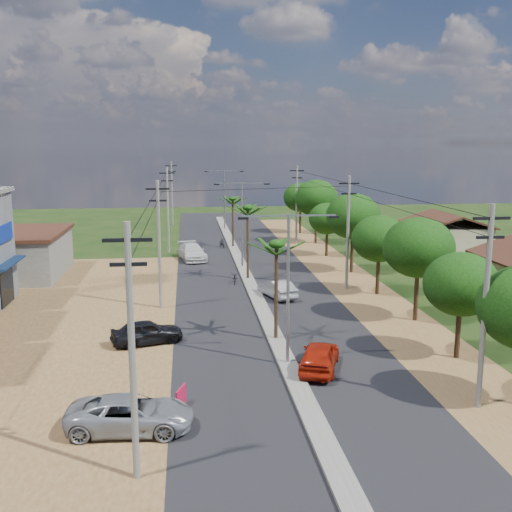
{
  "coord_description": "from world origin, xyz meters",
  "views": [
    {
      "loc": [
        -5.1,
        -29.36,
        11.47
      ],
      "look_at": [
        0.13,
        15.14,
        3.0
      ],
      "focal_mm": 42.0,
      "sensor_mm": 36.0,
      "label": 1
    }
  ],
  "objects_px": {
    "car_parked_silver": "(131,415)",
    "moto_rider_east": "(313,361)",
    "car_parked_dark": "(147,333)",
    "car_white_far": "(192,252)",
    "roadside_sign": "(181,398)",
    "car_silver_mid": "(277,289)",
    "car_red_near": "(319,357)"
  },
  "relations": [
    {
      "from": "car_silver_mid",
      "to": "roadside_sign",
      "type": "bearing_deg",
      "value": 51.47
    },
    {
      "from": "car_parked_silver",
      "to": "roadside_sign",
      "type": "xyz_separation_m",
      "value": [
        2.0,
        1.93,
        -0.23
      ]
    },
    {
      "from": "car_parked_silver",
      "to": "car_red_near",
      "type": "bearing_deg",
      "value": -54.17
    },
    {
      "from": "car_white_far",
      "to": "car_parked_silver",
      "type": "height_order",
      "value": "car_white_far"
    },
    {
      "from": "car_parked_dark",
      "to": "moto_rider_east",
      "type": "distance_m",
      "value": 10.05
    },
    {
      "from": "car_red_near",
      "to": "car_white_far",
      "type": "height_order",
      "value": "car_white_far"
    },
    {
      "from": "car_white_far",
      "to": "car_parked_dark",
      "type": "height_order",
      "value": "car_white_far"
    },
    {
      "from": "roadside_sign",
      "to": "car_parked_silver",
      "type": "bearing_deg",
      "value": -116.36
    },
    {
      "from": "car_red_near",
      "to": "moto_rider_east",
      "type": "relative_size",
      "value": 2.49
    },
    {
      "from": "car_parked_silver",
      "to": "car_parked_dark",
      "type": "bearing_deg",
      "value": 4.16
    },
    {
      "from": "car_white_far",
      "to": "car_silver_mid",
      "type": "bearing_deg",
      "value": -79.48
    },
    {
      "from": "car_white_far",
      "to": "moto_rider_east",
      "type": "xyz_separation_m",
      "value": [
        5.8,
        -30.24,
        -0.32
      ]
    },
    {
      "from": "car_parked_silver",
      "to": "car_white_far",
      "type": "bearing_deg",
      "value": -0.46
    },
    {
      "from": "car_parked_dark",
      "to": "roadside_sign",
      "type": "distance_m",
      "value": 9.05
    },
    {
      "from": "car_parked_dark",
      "to": "car_white_far",
      "type": "bearing_deg",
      "value": -24.18
    },
    {
      "from": "car_white_far",
      "to": "car_parked_dark",
      "type": "relative_size",
      "value": 1.32
    },
    {
      "from": "roadside_sign",
      "to": "car_parked_dark",
      "type": "bearing_deg",
      "value": 122.43
    },
    {
      "from": "car_parked_silver",
      "to": "roadside_sign",
      "type": "height_order",
      "value": "car_parked_silver"
    },
    {
      "from": "car_white_far",
      "to": "roadside_sign",
      "type": "relative_size",
      "value": 4.9
    },
    {
      "from": "car_parked_dark",
      "to": "roadside_sign",
      "type": "xyz_separation_m",
      "value": [
        2.0,
        -8.82,
        -0.23
      ]
    },
    {
      "from": "car_white_far",
      "to": "car_parked_dark",
      "type": "xyz_separation_m",
      "value": [
        -2.9,
        -25.2,
        -0.09
      ]
    },
    {
      "from": "car_white_far",
      "to": "car_parked_silver",
      "type": "bearing_deg",
      "value": -105.61
    },
    {
      "from": "car_parked_silver",
      "to": "car_parked_dark",
      "type": "relative_size",
      "value": 1.24
    },
    {
      "from": "moto_rider_east",
      "to": "car_parked_silver",
      "type": "bearing_deg",
      "value": 21.87
    },
    {
      "from": "car_silver_mid",
      "to": "car_parked_silver",
      "type": "relative_size",
      "value": 0.81
    },
    {
      "from": "car_red_near",
      "to": "car_white_far",
      "type": "distance_m",
      "value": 31.01
    },
    {
      "from": "car_white_far",
      "to": "moto_rider_east",
      "type": "height_order",
      "value": "car_white_far"
    },
    {
      "from": "car_parked_silver",
      "to": "moto_rider_east",
      "type": "xyz_separation_m",
      "value": [
        8.7,
        5.72,
        -0.24
      ]
    },
    {
      "from": "car_parked_dark",
      "to": "car_red_near",
      "type": "bearing_deg",
      "value": -137.63
    },
    {
      "from": "car_silver_mid",
      "to": "roadside_sign",
      "type": "relative_size",
      "value": 3.74
    },
    {
      "from": "car_red_near",
      "to": "car_silver_mid",
      "type": "bearing_deg",
      "value": -71.08
    },
    {
      "from": "car_red_near",
      "to": "car_silver_mid",
      "type": "xyz_separation_m",
      "value": [
        0.07,
        14.75,
        -0.07
      ]
    }
  ]
}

